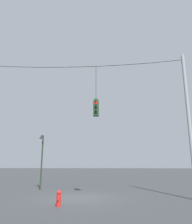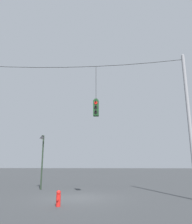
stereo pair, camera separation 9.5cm
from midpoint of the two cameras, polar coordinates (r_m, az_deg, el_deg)
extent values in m
plane|color=#383A3D|center=(14.27, -4.49, -21.48)|extent=(200.00, 200.00, 0.00)
cylinder|color=gray|center=(14.61, 23.41, -2.56)|extent=(0.21, 0.21, 8.97)
sphere|color=gray|center=(16.01, 21.86, 13.55)|extent=(0.17, 0.17, 0.17)
cylinder|color=black|center=(16.15, -18.36, 11.04)|extent=(1.97, 0.03, 0.13)
cylinder|color=black|center=(15.50, -11.50, 11.34)|extent=(1.97, 0.03, 0.08)
cylinder|color=black|center=(15.11, -4.14, 11.67)|extent=(1.97, 0.03, 0.03)
cylinder|color=black|center=(14.99, 3.49, 11.98)|extent=(1.97, 0.03, 0.08)
cylinder|color=black|center=(15.15, 11.12, 12.27)|extent=(1.97, 0.03, 0.13)
cylinder|color=black|center=(15.58, 18.46, 12.51)|extent=(1.97, 0.03, 0.19)
cube|color=#143819|center=(14.01, 0.19, 1.02)|extent=(0.34, 0.34, 1.04)
cube|color=#143819|center=(14.16, 0.19, 3.24)|extent=(0.19, 0.19, 0.10)
cylinder|color=black|center=(14.55, 0.19, 7.75)|extent=(0.02, 0.02, 2.29)
cylinder|color=red|center=(13.91, 0.14, 2.45)|extent=(0.20, 0.03, 0.20)
cylinder|color=black|center=(13.90, 0.13, 2.85)|extent=(0.07, 0.12, 0.07)
cylinder|color=black|center=(13.83, 0.15, 1.21)|extent=(0.20, 0.03, 0.20)
cylinder|color=black|center=(13.81, 0.13, 1.62)|extent=(0.07, 0.12, 0.07)
cylinder|color=black|center=(13.76, 0.15, -0.05)|extent=(0.20, 0.03, 0.20)
cylinder|color=black|center=(13.73, 0.13, 0.36)|extent=(0.07, 0.12, 0.07)
cylinder|color=#233323|center=(19.01, -13.73, -12.53)|extent=(0.12, 0.12, 4.37)
cylinder|color=#233323|center=(18.95, -13.56, -6.06)|extent=(0.07, 0.43, 0.07)
cone|color=#232328|center=(18.73, -13.78, -6.33)|extent=(0.39, 0.39, 0.24)
sphere|color=silver|center=(18.71, -13.80, -6.68)|extent=(0.18, 0.18, 0.18)
cylinder|color=red|center=(11.59, -9.56, -21.82)|extent=(0.22, 0.22, 0.56)
sphere|color=red|center=(11.54, -9.48, -20.05)|extent=(0.22, 0.22, 0.22)
cylinder|color=red|center=(11.45, -9.72, -21.64)|extent=(0.09, 0.10, 0.09)
camera|label=1|loc=(0.05, -89.80, -0.05)|focal=35.00mm
camera|label=2|loc=(0.05, 90.20, 0.05)|focal=35.00mm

